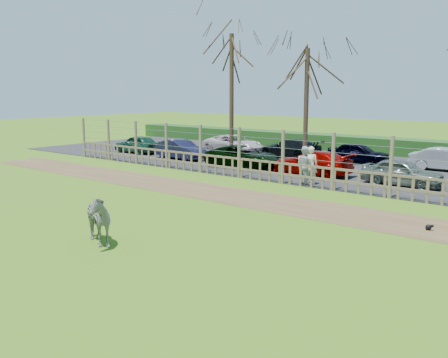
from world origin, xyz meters
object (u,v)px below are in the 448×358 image
Objects in this scene: car_2 at (243,157)px; tree_left at (232,67)px; car_1 at (180,149)px; car_11 at (446,160)px; zebra at (94,218)px; visitor_b at (305,165)px; tree_mid at (307,79)px; car_10 at (358,153)px; car_4 at (402,173)px; crow at (429,227)px; visitor_a at (311,165)px; car_3 at (312,163)px; car_8 at (234,144)px; car_0 at (137,144)px; car_9 at (290,148)px.

tree_left is at bearing 47.89° from car_2.
car_1 is 1.00× the size of car_11.
tree_left is 17.83m from zebra.
car_11 is (3.96, 7.87, -0.26)m from visitor_b.
car_11 is (6.83, 2.85, -4.23)m from tree_mid.
car_10 is at bearing 20.65° from zebra.
tree_left reaches higher than visitor_b.
zebra reaches higher than car_4.
crow is at bearing -43.75° from tree_mid.
crow is at bearing -120.50° from car_2.
visitor_a is at bearing -140.82° from visitor_b.
tree_mid reaches higher than crow.
visitor_b is at bearing 148.08° from crow.
car_10 is (4.29, 5.50, 0.00)m from car_2.
visitor_a is at bearing 16.81° from zebra.
car_1 and car_11 have the same top height.
tree_mid is 5.58m from car_2.
car_2 is 6.98m from car_10.
car_3 is 4.62m from car_4.
car_2 is 1.00× the size of car_8.
car_4 is 5.62m from car_11.
car_4 is at bearing 86.23° from car_3.
car_11 is (4.79, 0.23, 0.00)m from car_10.
car_3 is at bearing -13.65° from tree_left.
car_0 is 0.82× the size of car_8.
car_0 is at bearing -170.87° from tree_left.
tree_left is 4.57× the size of visitor_a.
tree_left reaches higher than visitor_a.
car_1 is 1.03× the size of car_10.
car_3 and car_4 have the same top height.
tree_mid reaches higher than car_2.
car_9 is at bearing -35.09° from visitor_b.
car_1 and car_4 have the same top height.
zebra is 0.48× the size of car_1.
tree_left is 9.63m from visitor_b.
zebra is at bearing -133.28° from crow.
car_10 is (-7.61, 11.86, 0.54)m from crow.
car_11 is (9.16, 0.60, 0.00)m from car_9.
car_3 is 9.81m from car_8.
tree_mid is at bearing -102.16° from car_8.
car_1 is at bearing -160.52° from tree_mid.
visitor_a is 0.40× the size of car_8.
tree_mid is at bearing 135.72° from car_10.
car_9 is at bearing 135.93° from tree_mid.
visitor_b is at bearing 18.03° from zebra.
visitor_b reaches higher than car_8.
car_2 reaches higher than crow.
zebra reaches higher than car_10.
car_0 is at bearing 8.23° from visitor_b.
car_9 is at bearing 88.52° from car_10.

